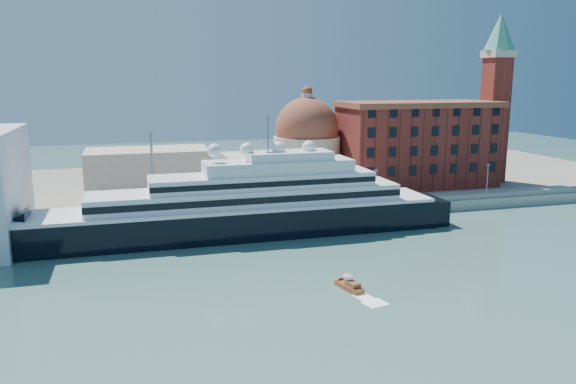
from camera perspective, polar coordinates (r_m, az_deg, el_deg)
name	(u,v)px	position (r m, az deg, el deg)	size (l,w,h in m)	color
ground	(289,269)	(94.70, 0.05, -7.86)	(400.00, 400.00, 0.00)	#335851
quay	(246,215)	(126.02, -4.26, -2.38)	(180.00, 10.00, 2.50)	gray
land	(217,184)	(165.54, -7.20, 0.81)	(260.00, 72.00, 2.00)	slate
quay_fence	(250,212)	(121.31, -3.84, -2.03)	(180.00, 0.10, 1.20)	slate
superyacht	(225,213)	(113.45, -6.45, -2.09)	(94.91, 13.16, 28.36)	black
water_taxi	(350,286)	(86.41, 6.29, -9.44)	(3.02, 5.65, 2.55)	maroon
warehouse	(417,143)	(158.80, 13.00, 4.83)	(43.00, 19.00, 23.25)	maroon
campanile	(496,88)	(170.83, 20.39, 9.89)	(8.40, 8.40, 47.00)	maroon
church	(251,157)	(148.32, -3.80, 3.52)	(66.00, 18.00, 25.50)	beige
lamp_posts	(189,182)	(120.65, -10.05, 1.02)	(120.80, 2.40, 18.00)	slate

